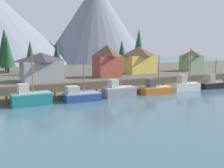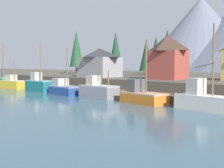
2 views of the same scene
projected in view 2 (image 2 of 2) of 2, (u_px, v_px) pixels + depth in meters
name	position (u px, v px, depth m)	size (l,w,h in m)	color
ground_plane	(176.00, 92.00, 58.98)	(400.00, 400.00, 1.00)	#3D5B6B
dock	(116.00, 93.00, 46.04)	(80.00, 4.00, 1.60)	brown
shoreline_bank	(204.00, 81.00, 67.45)	(400.00, 56.00, 2.50)	#4C473D
mountain_west_peak	(201.00, 35.00, 173.25)	(75.58, 75.58, 45.53)	slate
fishing_boat_green	(0.00, 81.00, 66.52)	(6.29, 2.86, 9.83)	#1E5B3D
fishing_boat_yellow	(13.00, 83.00, 61.45)	(6.56, 3.57, 5.84)	gold
fishing_boat_teal	(40.00, 85.00, 54.99)	(6.30, 2.80, 9.28)	#196B70
fishing_boat_blue	(65.00, 89.00, 48.86)	(6.45, 3.49, 7.78)	navy
fishing_boat_grey	(98.00, 90.00, 43.62)	(6.27, 2.80, 6.02)	gray
fishing_boat_orange	(142.00, 96.00, 37.41)	(6.53, 3.46, 7.88)	#CC6B1E
fishing_boat_white	(203.00, 100.00, 31.84)	(6.47, 3.04, 9.32)	silver
house_red	(167.00, 57.00, 49.36)	(5.95, 4.81, 7.56)	#9E4238
house_grey	(100.00, 62.00, 59.54)	(8.22, 5.96, 5.87)	gray
conifer_near_left	(172.00, 54.00, 64.48)	(3.32, 3.32, 8.62)	#4C3823
conifer_near_right	(116.00, 50.00, 89.79)	(4.17, 4.17, 12.79)	#4C3823
conifer_mid_left	(156.00, 52.00, 79.08)	(4.14, 4.14, 10.41)	#4C3823
conifer_back_left	(167.00, 48.00, 82.75)	(4.97, 4.97, 12.59)	#4C3823
conifer_centre	(76.00, 49.00, 82.91)	(3.93, 3.93, 12.38)	#4C3823
conifer_far_left	(146.00, 55.00, 69.23)	(3.38, 3.38, 8.76)	#4C3823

